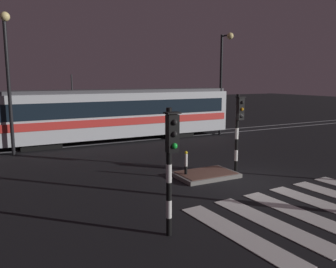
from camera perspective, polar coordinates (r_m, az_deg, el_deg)
name	(u,v)px	position (r m, az deg, el deg)	size (l,w,h in m)	color
ground_plane	(244,182)	(13.62, 12.50, -7.78)	(120.00, 120.00, 0.00)	black
rail_near	(140,140)	(22.11, -4.65, -1.06)	(80.00, 0.12, 0.03)	#59595E
rail_far	(132,137)	(23.42, -6.02, -0.50)	(80.00, 0.12, 0.03)	#59595E
crosswalk_zebra	(315,210)	(11.48, 23.12, -11.48)	(7.09, 4.50, 0.02)	silver
traffic_island	(206,175)	(14.09, 6.24, -6.67)	(2.41, 1.63, 0.18)	slate
traffic_light_corner_near_left	(171,153)	(8.32, 0.45, -3.23)	(0.36, 0.42, 3.22)	black
traffic_light_median_centre	(239,121)	(14.60, 11.57, 2.06)	(0.36, 0.42, 3.28)	black
street_lamp_trackside_right	(223,71)	(24.22, 9.12, 10.16)	(0.44, 1.21, 6.89)	black
street_lamp_trackside_left	(8,68)	(18.94, -24.92, 9.89)	(0.44, 1.21, 6.97)	black
tram	(112,114)	(21.98, -9.30, 3.35)	(16.05, 2.58, 4.15)	silver
bollard_island_edge	(186,165)	(13.66, 2.98, -5.09)	(0.12, 0.12, 1.11)	black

